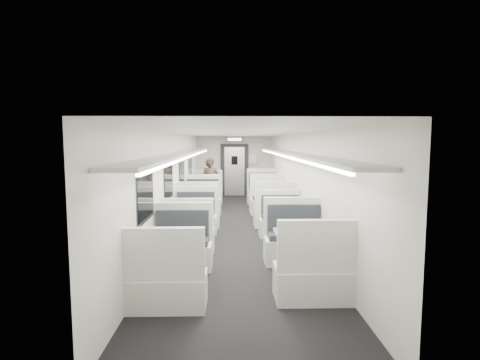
{
  "coord_description": "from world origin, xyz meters",
  "views": [
    {
      "loc": [
        -0.15,
        -9.06,
        2.2
      ],
      "look_at": [
        0.11,
        1.29,
        1.13
      ],
      "focal_mm": 28.0,
      "sensor_mm": 36.0,
      "label": 1
    }
  ],
  "objects": [
    {
      "name": "booth_left_c",
      "position": [
        -1.0,
        -0.93,
        0.37
      ],
      "size": [
        1.02,
        2.06,
        1.1
      ],
      "color": "silver",
      "rests_on": "room"
    },
    {
      "name": "booth_left_d",
      "position": [
        -1.0,
        -3.48,
        0.38
      ],
      "size": [
        1.04,
        2.1,
        1.12
      ],
      "color": "silver",
      "rests_on": "room"
    },
    {
      "name": "vestibule_door",
      "position": [
        0.0,
        5.93,
        1.04
      ],
      "size": [
        1.1,
        0.13,
        2.1
      ],
      "color": "black",
      "rests_on": "room"
    },
    {
      "name": "booth_right_c",
      "position": [
        1.0,
        -1.24,
        0.36
      ],
      "size": [
        0.98,
        1.99,
        1.06
      ],
      "color": "silver",
      "rests_on": "room"
    },
    {
      "name": "luggage_rack_right",
      "position": [
        1.24,
        -0.3,
        1.92
      ],
      "size": [
        0.46,
        10.4,
        0.09
      ],
      "color": "silver",
      "rests_on": "room"
    },
    {
      "name": "booth_left_b",
      "position": [
        -1.0,
        1.32,
        0.4
      ],
      "size": [
        1.1,
        2.23,
        1.19
      ],
      "color": "silver",
      "rests_on": "room"
    },
    {
      "name": "booth_left_a",
      "position": [
        -1.0,
        3.36,
        0.39
      ],
      "size": [
        1.08,
        2.19,
        1.17
      ],
      "color": "silver",
      "rests_on": "room"
    },
    {
      "name": "window_b",
      "position": [
        -1.49,
        1.2,
        1.35
      ],
      "size": [
        0.02,
        1.18,
        0.84
      ],
      "primitive_type": "cube",
      "color": "black",
      "rests_on": "room"
    },
    {
      "name": "window_c",
      "position": [
        -1.49,
        -1.0,
        1.35
      ],
      "size": [
        0.02,
        1.18,
        0.84
      ],
      "primitive_type": "cube",
      "color": "black",
      "rests_on": "room"
    },
    {
      "name": "booth_right_a",
      "position": [
        1.0,
        3.31,
        0.41
      ],
      "size": [
        1.13,
        2.29,
        1.22
      ],
      "color": "silver",
      "rests_on": "room"
    },
    {
      "name": "window_a",
      "position": [
        -1.49,
        3.4,
        1.35
      ],
      "size": [
        0.02,
        1.18,
        0.84
      ],
      "primitive_type": "cube",
      "color": "black",
      "rests_on": "room"
    },
    {
      "name": "booth_right_b",
      "position": [
        1.0,
        1.32,
        0.4
      ],
      "size": [
        1.1,
        2.23,
        1.19
      ],
      "color": "silver",
      "rests_on": "room"
    },
    {
      "name": "room",
      "position": [
        0.0,
        0.0,
        1.2
      ],
      "size": [
        3.24,
        12.24,
        2.64
      ],
      "color": "black",
      "rests_on": "ground"
    },
    {
      "name": "passenger",
      "position": [
        -0.82,
        3.16,
        0.84
      ],
      "size": [
        0.63,
        0.43,
        1.67
      ],
      "primitive_type": "imported",
      "rotation": [
        0.0,
        0.0,
        -0.04
      ],
      "color": "black",
      "rests_on": "room"
    },
    {
      "name": "window_d",
      "position": [
        -1.49,
        -3.2,
        1.35
      ],
      "size": [
        0.02,
        1.18,
        0.84
      ],
      "primitive_type": "cube",
      "color": "black",
      "rests_on": "room"
    },
    {
      "name": "exit_sign",
      "position": [
        0.0,
        5.44,
        2.28
      ],
      "size": [
        0.62,
        0.12,
        0.16
      ],
      "color": "black",
      "rests_on": "room"
    },
    {
      "name": "booth_right_d",
      "position": [
        1.0,
        -3.25,
        0.39
      ],
      "size": [
        1.08,
        2.19,
        1.17
      ],
      "color": "silver",
      "rests_on": "room"
    },
    {
      "name": "luggage_rack_left",
      "position": [
        -1.24,
        -0.3,
        1.92
      ],
      "size": [
        0.46,
        10.4,
        0.09
      ],
      "color": "silver",
      "rests_on": "room"
    },
    {
      "name": "wall_notice",
      "position": [
        0.75,
        5.92,
        1.5
      ],
      "size": [
        0.32,
        0.02,
        0.4
      ],
      "primitive_type": "cube",
      "color": "white",
      "rests_on": "room"
    }
  ]
}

